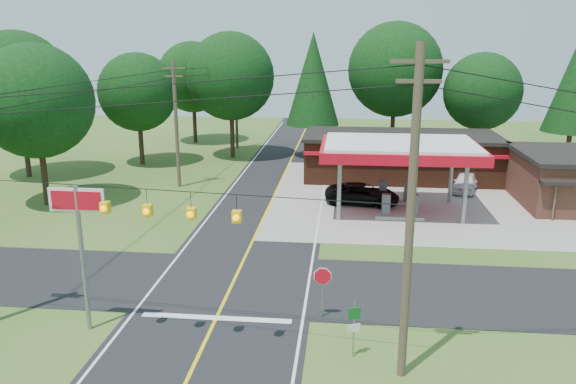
# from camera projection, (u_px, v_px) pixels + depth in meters

# --- Properties ---
(ground) EXTENTS (120.00, 120.00, 0.00)m
(ground) POSITION_uv_depth(u_px,v_px,m) (233.00, 283.00, 27.47)
(ground) COLOR #33571E
(ground) RESTS_ON ground
(main_highway) EXTENTS (8.00, 120.00, 0.02)m
(main_highway) POSITION_uv_depth(u_px,v_px,m) (233.00, 283.00, 27.47)
(main_highway) COLOR black
(main_highway) RESTS_ON ground
(cross_road) EXTENTS (70.00, 7.00, 0.02)m
(cross_road) POSITION_uv_depth(u_px,v_px,m) (233.00, 283.00, 27.47)
(cross_road) COLOR black
(cross_road) RESTS_ON ground
(lane_center_yellow) EXTENTS (0.15, 110.00, 0.00)m
(lane_center_yellow) POSITION_uv_depth(u_px,v_px,m) (233.00, 283.00, 27.46)
(lane_center_yellow) COLOR yellow
(lane_center_yellow) RESTS_ON main_highway
(gas_canopy) EXTENTS (10.60, 7.40, 4.88)m
(gas_canopy) POSITION_uv_depth(u_px,v_px,m) (400.00, 151.00, 37.93)
(gas_canopy) COLOR gray
(gas_canopy) RESTS_ON ground
(convenience_store) EXTENTS (16.40, 7.55, 3.80)m
(convenience_store) POSITION_uv_depth(u_px,v_px,m) (400.00, 156.00, 48.03)
(convenience_store) COLOR #4E2616
(convenience_store) RESTS_ON ground
(utility_pole_near_right) EXTENTS (1.80, 0.30, 11.50)m
(utility_pole_near_right) POSITION_uv_depth(u_px,v_px,m) (411.00, 215.00, 18.44)
(utility_pole_near_right) COLOR #473828
(utility_pole_near_right) RESTS_ON ground
(utility_pole_far_left) EXTENTS (1.80, 0.30, 10.00)m
(utility_pole_far_left) POSITION_uv_depth(u_px,v_px,m) (176.00, 123.00, 44.17)
(utility_pole_far_left) COLOR #473828
(utility_pole_far_left) RESTS_ON ground
(utility_pole_north) EXTENTS (0.30, 0.30, 9.50)m
(utility_pole_north) POSITION_uv_depth(u_px,v_px,m) (236.00, 105.00, 60.45)
(utility_pole_north) COLOR #473828
(utility_pole_north) RESTS_ON ground
(overhead_beacons) EXTENTS (17.04, 2.04, 1.03)m
(overhead_beacons) POSITION_uv_depth(u_px,v_px,m) (168.00, 193.00, 20.18)
(overhead_beacons) COLOR black
(overhead_beacons) RESTS_ON ground
(treeline_backdrop) EXTENTS (70.27, 51.59, 13.30)m
(treeline_backdrop) POSITION_uv_depth(u_px,v_px,m) (295.00, 88.00, 48.46)
(treeline_backdrop) COLOR #332316
(treeline_backdrop) RESTS_ON ground
(suv_car) EXTENTS (5.98, 5.98, 1.47)m
(suv_car) POSITION_uv_depth(u_px,v_px,m) (362.00, 194.00, 40.54)
(suv_car) COLOR black
(suv_car) RESTS_ON ground
(sedan_car) EXTENTS (5.28, 5.28, 1.43)m
(sedan_car) POSITION_uv_depth(u_px,v_px,m) (465.00, 182.00, 43.94)
(sedan_car) COLOR white
(sedan_car) RESTS_ON ground
(big_stop_sign) EXTENTS (2.27, 0.18, 6.11)m
(big_stop_sign) POSITION_uv_depth(u_px,v_px,m) (79.00, 226.00, 21.98)
(big_stop_sign) COLOR gray
(big_stop_sign) RESTS_ON ground
(octagonal_stop_sign) EXTENTS (0.81, 0.09, 2.30)m
(octagonal_stop_sign) POSITION_uv_depth(u_px,v_px,m) (323.00, 280.00, 23.68)
(octagonal_stop_sign) COLOR gray
(octagonal_stop_sign) RESTS_ON ground
(route_sign_post) EXTENTS (0.46, 0.18, 2.34)m
(route_sign_post) POSITION_uv_depth(u_px,v_px,m) (354.00, 323.00, 20.75)
(route_sign_post) COLOR gray
(route_sign_post) RESTS_ON ground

